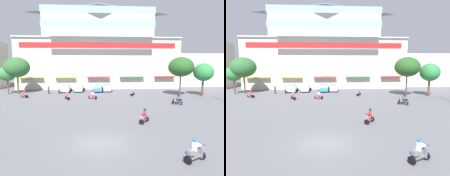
% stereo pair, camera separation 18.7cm
% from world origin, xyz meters
% --- Properties ---
extents(ground_plane, '(128.00, 128.00, 0.00)m').
position_xyz_m(ground_plane, '(0.00, 13.00, 0.00)').
color(ground_plane, slate).
extents(colonial_building, '(38.88, 16.65, 21.58)m').
position_xyz_m(colonial_building, '(-0.00, 36.05, 9.58)').
color(colonial_building, silver).
rests_on(colonial_building, ground).
extents(flank_building_right, '(12.53, 9.20, 8.63)m').
position_xyz_m(flank_building_right, '(26.80, 37.68, 4.32)').
color(flank_building_right, silver).
rests_on(flank_building_right, ground).
extents(plaza_tree_0, '(4.82, 4.59, 7.25)m').
position_xyz_m(plaza_tree_0, '(-16.10, 24.04, 5.28)').
color(plaza_tree_0, brown).
rests_on(plaza_tree_0, ground).
extents(plaza_tree_1, '(3.49, 3.65, 6.08)m').
position_xyz_m(plaza_tree_1, '(19.14, 19.36, 4.42)').
color(plaza_tree_1, brown).
rests_on(plaza_tree_1, ground).
extents(plaza_tree_2, '(3.32, 3.00, 5.48)m').
position_xyz_m(plaza_tree_2, '(-18.01, 23.98, 4.05)').
color(plaza_tree_2, brown).
rests_on(plaza_tree_2, ground).
extents(plaza_tree_3, '(4.43, 4.79, 7.19)m').
position_xyz_m(plaza_tree_3, '(14.76, 19.20, 5.41)').
color(plaza_tree_3, brown).
rests_on(plaza_tree_3, ground).
extents(parked_car_0, '(2.51, 4.22, 1.54)m').
position_xyz_m(parked_car_0, '(-7.19, 26.32, 0.78)').
color(parked_car_0, silver).
rests_on(parked_car_0, ground).
extents(parked_car_1, '(2.30, 4.45, 1.58)m').
position_xyz_m(parked_car_1, '(-4.37, 26.83, 0.79)').
color(parked_car_1, silver).
rests_on(parked_car_1, ground).
extents(parked_car_2, '(2.52, 4.30, 1.49)m').
position_xyz_m(parked_car_2, '(-0.27, 26.37, 0.75)').
color(parked_car_2, '#3888C8').
rests_on(parked_car_2, ground).
extents(parked_car_3, '(2.31, 4.19, 1.45)m').
position_xyz_m(parked_car_3, '(1.58, 26.62, 0.74)').
color(parked_car_3, silver).
rests_on(parked_car_3, ground).
extents(scooter_rider_0, '(1.05, 1.41, 1.50)m').
position_xyz_m(scooter_rider_0, '(6.22, 20.59, 0.60)').
color(scooter_rider_0, black).
rests_on(scooter_rider_0, ground).
extents(scooter_rider_1, '(1.50, 1.06, 1.53)m').
position_xyz_m(scooter_rider_1, '(5.77, -3.14, 0.63)').
color(scooter_rider_1, black).
rests_on(scooter_rider_1, ground).
extents(scooter_rider_2, '(1.26, 1.40, 1.49)m').
position_xyz_m(scooter_rider_2, '(4.51, 4.53, 0.61)').
color(scooter_rider_2, black).
rests_on(scooter_rider_2, ground).
extents(scooter_rider_4, '(1.54, 1.12, 1.50)m').
position_xyz_m(scooter_rider_4, '(11.47, 12.58, 0.63)').
color(scooter_rider_4, black).
rests_on(scooter_rider_4, ground).
extents(scooter_rider_5, '(1.03, 1.43, 1.55)m').
position_xyz_m(scooter_rider_5, '(-5.47, 17.64, 0.63)').
color(scooter_rider_5, black).
rests_on(scooter_rider_5, ground).
extents(scooter_rider_7, '(1.44, 1.25, 1.45)m').
position_xyz_m(scooter_rider_7, '(-13.34, 19.88, 0.60)').
color(scooter_rider_7, black).
rests_on(scooter_rider_7, ground).
extents(scooter_rider_8, '(1.50, 1.18, 1.44)m').
position_xyz_m(scooter_rider_8, '(-1.16, 17.79, 0.59)').
color(scooter_rider_8, black).
rests_on(scooter_rider_8, ground).
extents(pedestrian_0, '(0.37, 0.37, 1.64)m').
position_xyz_m(pedestrian_0, '(-8.03, 23.21, 0.95)').
color(pedestrian_0, '#302843').
rests_on(pedestrian_0, ground).
extents(pedestrian_1, '(0.41, 0.41, 1.67)m').
position_xyz_m(pedestrian_1, '(-10.20, 23.99, 0.94)').
color(pedestrian_1, '#242444').
rests_on(pedestrian_1, ground).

